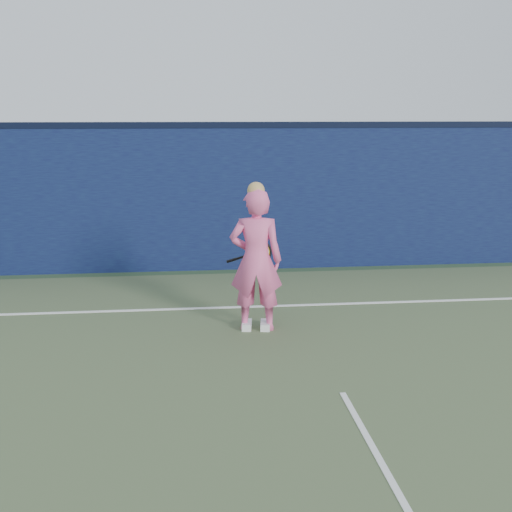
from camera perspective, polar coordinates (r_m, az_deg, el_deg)
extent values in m
plane|color=#2A4128|center=(5.80, 10.11, -16.12)|extent=(80.00, 80.00, 0.00)
cube|color=#0D0F3A|center=(11.56, 1.44, 5.13)|extent=(24.00, 0.40, 2.50)
cube|color=black|center=(11.46, 1.48, 11.58)|extent=(24.00, 0.42, 0.10)
imported|color=pink|center=(8.18, 0.00, -0.39)|extent=(0.72, 0.53, 1.84)
sphere|color=tan|center=(8.02, 0.00, 5.83)|extent=(0.22, 0.22, 0.22)
cube|color=white|center=(8.42, 0.82, -6.19)|extent=(0.16, 0.29, 0.10)
cube|color=white|center=(8.42, -0.82, -6.17)|extent=(0.16, 0.29, 0.10)
torus|color=black|center=(8.62, 0.38, 0.31)|extent=(0.34, 0.14, 0.33)
torus|color=#C28D12|center=(8.62, 0.38, 0.31)|extent=(0.27, 0.10, 0.27)
cylinder|color=beige|center=(8.62, 0.38, 0.31)|extent=(0.27, 0.09, 0.27)
cylinder|color=black|center=(8.64, -1.28, -0.11)|extent=(0.30, 0.05, 0.11)
cylinder|color=black|center=(8.65, -2.21, -0.39)|extent=(0.14, 0.05, 0.07)
cube|color=white|center=(9.41, 3.39, -4.40)|extent=(11.00, 0.08, 0.01)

